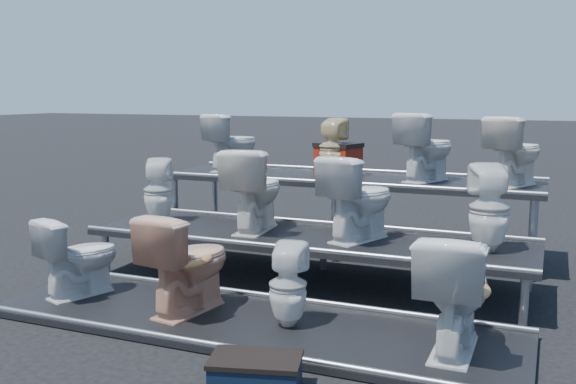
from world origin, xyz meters
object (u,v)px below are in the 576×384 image
at_px(toilet_4, 158,191).
at_px(toilet_10, 427,147).
at_px(toilet_11, 515,151).
at_px(step_stool, 256,377).
at_px(toilet_1, 188,262).
at_px(toilet_6, 359,198).
at_px(toilet_0, 79,256).
at_px(toilet_2, 288,285).
at_px(toilet_7, 489,208).
at_px(toilet_9, 332,147).
at_px(toilet_3, 454,292).
at_px(toilet_5, 254,190).
at_px(red_crate, 338,161).
at_px(toilet_8, 232,143).

relative_size(toilet_4, toilet_10, 0.91).
distance_m(toilet_11, step_stool, 3.93).
bearing_deg(toilet_1, toilet_11, -121.97).
bearing_deg(toilet_6, toilet_0, 52.86).
relative_size(toilet_1, toilet_4, 1.22).
distance_m(toilet_2, toilet_11, 3.08).
relative_size(toilet_7, step_stool, 1.41).
relative_size(toilet_0, toilet_9, 1.05).
bearing_deg(toilet_3, toilet_5, -31.62).
relative_size(toilet_0, toilet_6, 0.89).
distance_m(toilet_7, red_crate, 2.32).
height_order(toilet_7, step_stool, toilet_7).
bearing_deg(toilet_7, toilet_11, -115.52).
distance_m(toilet_5, toilet_6, 1.06).
xyz_separation_m(toilet_0, toilet_3, (3.17, 0.00, 0.07)).
xyz_separation_m(toilet_9, step_stool, (0.72, -3.56, -1.09)).
relative_size(toilet_5, toilet_11, 1.15).
xyz_separation_m(toilet_6, red_crate, (-0.67, 1.44, 0.17)).
bearing_deg(toilet_9, toilet_0, 66.04).
height_order(toilet_6, red_crate, toilet_6).
height_order(toilet_3, toilet_7, toilet_7).
height_order(toilet_3, toilet_9, toilet_9).
bearing_deg(toilet_4, toilet_9, -162.45).
relative_size(toilet_3, toilet_10, 1.13).
distance_m(toilet_9, toilet_10, 1.06).
bearing_deg(toilet_8, toilet_9, -159.51).
bearing_deg(step_stool, toilet_11, 56.07).
height_order(toilet_5, toilet_6, toilet_5).
xyz_separation_m(toilet_10, step_stool, (-0.34, -3.56, -1.13)).
bearing_deg(toilet_9, toilet_2, 106.28).
xyz_separation_m(toilet_11, step_stool, (-1.23, -3.56, -1.12)).
xyz_separation_m(toilet_5, red_crate, (0.38, 1.44, 0.15)).
distance_m(toilet_10, red_crate, 1.06).
xyz_separation_m(toilet_0, toilet_9, (1.42, 2.60, 0.78)).
xyz_separation_m(toilet_1, red_crate, (0.36, 2.74, 0.55)).
relative_size(toilet_7, red_crate, 1.68).
relative_size(toilet_7, toilet_9, 1.13).
xyz_separation_m(toilet_7, red_crate, (-1.81, 1.44, 0.19)).
height_order(toilet_0, red_crate, red_crate).
relative_size(toilet_4, toilet_6, 0.85).
bearing_deg(toilet_7, step_stool, 43.28).
height_order(toilet_2, toilet_3, toilet_3).
bearing_deg(toilet_0, toilet_3, -159.93).
xyz_separation_m(toilet_8, toilet_10, (2.33, 0.00, 0.02)).
distance_m(toilet_2, step_stool, 1.02).
xyz_separation_m(toilet_2, step_stool, (0.19, -0.96, -0.28)).
bearing_deg(toilet_11, red_crate, 20.79).
bearing_deg(toilet_4, toilet_6, 156.02).
xyz_separation_m(toilet_2, toilet_10, (0.52, 2.60, 0.85)).
height_order(toilet_4, toilet_10, toilet_10).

